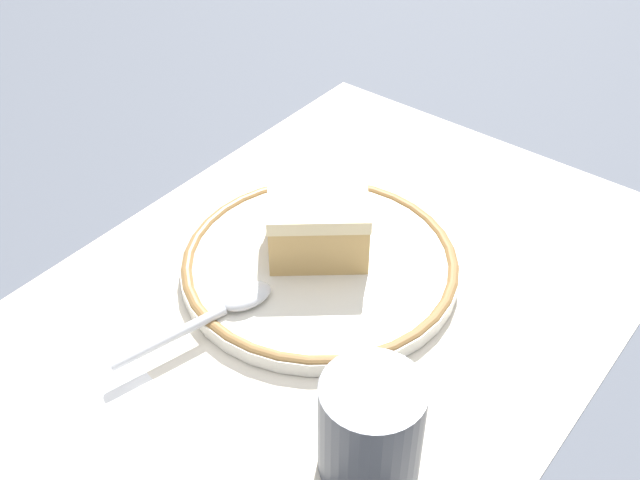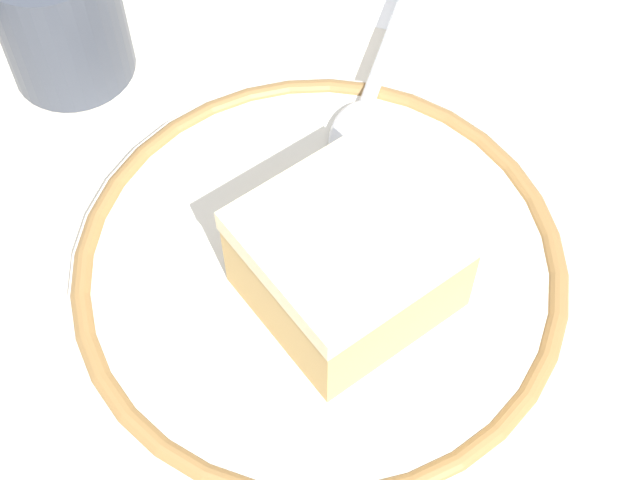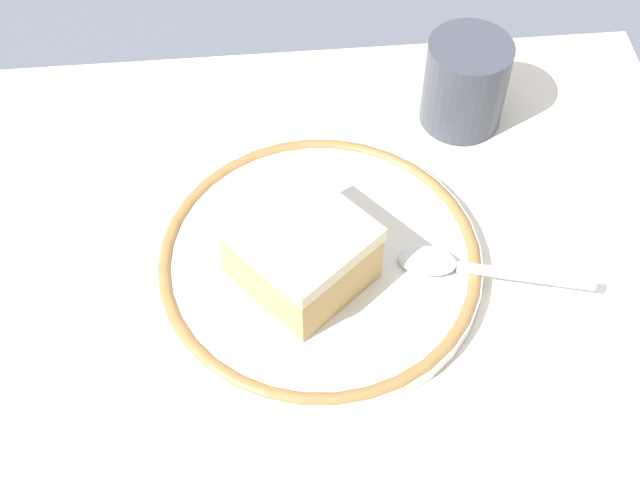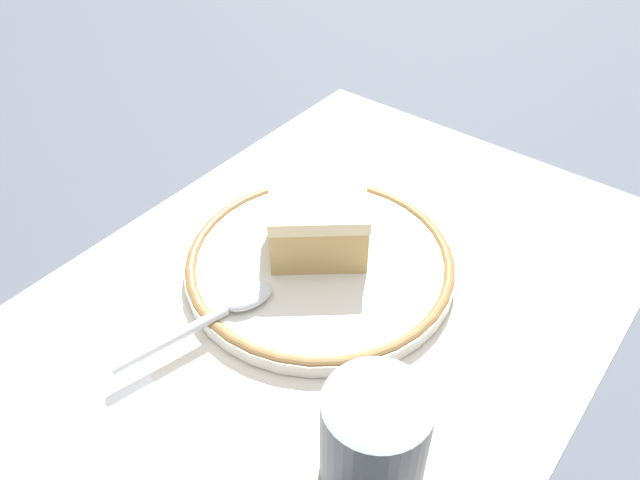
# 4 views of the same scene
# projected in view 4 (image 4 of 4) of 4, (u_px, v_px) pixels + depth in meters

# --- Properties ---
(ground_plane) EXTENTS (2.40, 2.40, 0.00)m
(ground_plane) POSITION_uv_depth(u_px,v_px,m) (337.00, 291.00, 0.50)
(ground_plane) COLOR #4C515B
(placemat) EXTENTS (0.54, 0.39, 0.00)m
(placemat) POSITION_uv_depth(u_px,v_px,m) (337.00, 290.00, 0.50)
(placemat) COLOR beige
(placemat) RESTS_ON ground_plane
(plate) EXTENTS (0.22, 0.22, 0.01)m
(plate) POSITION_uv_depth(u_px,v_px,m) (320.00, 262.00, 0.51)
(plate) COLOR silver
(plate) RESTS_ON placemat
(cake_slice) EXTENTS (0.11, 0.11, 0.05)m
(cake_slice) POSITION_uv_depth(u_px,v_px,m) (318.00, 220.00, 0.50)
(cake_slice) COLOR tan
(cake_slice) RESTS_ON plate
(spoon) EXTENTS (0.13, 0.05, 0.01)m
(spoon) POSITION_uv_depth(u_px,v_px,m) (224.00, 310.00, 0.46)
(spoon) COLOR silver
(spoon) RESTS_ON plate
(cup) EXTENTS (0.06, 0.06, 0.07)m
(cup) POSITION_uv_depth(u_px,v_px,m) (374.00, 443.00, 0.36)
(cup) COLOR #383D47
(cup) RESTS_ON placemat
(napkin) EXTENTS (0.12, 0.12, 0.00)m
(napkin) POSITION_uv_depth(u_px,v_px,m) (86.00, 421.00, 0.41)
(napkin) COLOR white
(napkin) RESTS_ON placemat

